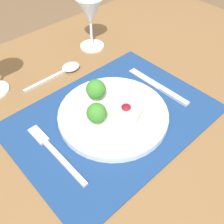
% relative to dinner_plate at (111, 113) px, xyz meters
% --- Properties ---
extents(dining_table, '(1.51, 1.03, 0.72)m').
position_rel_dinner_plate_xyz_m(dining_table, '(0.00, -0.00, -0.10)').
color(dining_table, brown).
rests_on(dining_table, ground_plane).
extents(placemat, '(0.49, 0.36, 0.00)m').
position_rel_dinner_plate_xyz_m(placemat, '(0.00, -0.00, -0.02)').
color(placemat, navy).
rests_on(placemat, dining_table).
extents(dinner_plate, '(0.27, 0.27, 0.08)m').
position_rel_dinner_plate_xyz_m(dinner_plate, '(0.00, 0.00, 0.00)').
color(dinner_plate, silver).
rests_on(dinner_plate, placemat).
extents(fork, '(0.02, 0.20, 0.01)m').
position_rel_dinner_plate_xyz_m(fork, '(-0.16, 0.01, -0.01)').
color(fork, '#B2B2B7').
rests_on(fork, placemat).
extents(knife, '(0.02, 0.20, 0.01)m').
position_rel_dinner_plate_xyz_m(knife, '(0.17, -0.02, -0.01)').
color(knife, '#B2B2B7').
rests_on(knife, placemat).
extents(spoon, '(0.19, 0.05, 0.02)m').
position_rel_dinner_plate_xyz_m(spoon, '(0.03, 0.23, -0.01)').
color(spoon, '#B2B2B7').
rests_on(spoon, dining_table).
extents(wine_glass_near, '(0.08, 0.08, 0.16)m').
position_rel_dinner_plate_xyz_m(wine_glass_near, '(0.18, 0.29, 0.10)').
color(wine_glass_near, white).
rests_on(wine_glass_near, dining_table).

